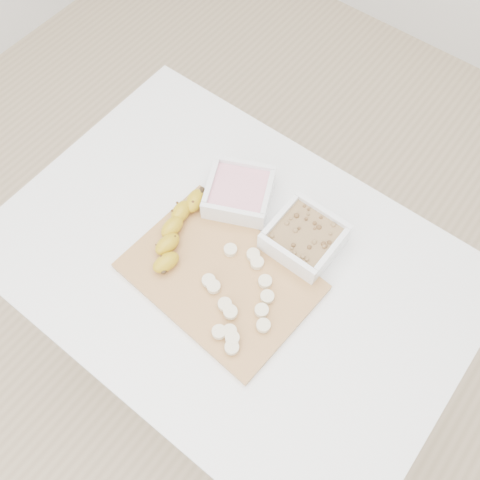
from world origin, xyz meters
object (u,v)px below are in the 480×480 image
Objects in this scene: bowl_granola at (304,238)px; banana at (177,232)px; table at (232,281)px; cutting_board at (220,277)px; bowl_yogurt at (239,194)px.

bowl_granola reaches higher than banana.
table is 2.66× the size of cutting_board.
banana is at bearing -145.89° from bowl_granola.
bowl_yogurt is at bearing 66.90° from banana.
table is at bearing -127.14° from bowl_granola.
table is 0.18m from banana.
banana is (-0.05, -0.16, -0.00)m from bowl_yogurt.
cutting_board is (0.00, -0.04, 0.10)m from table.
bowl_granola is (0.18, -0.01, 0.00)m from bowl_yogurt.
table is 0.11m from cutting_board.
banana reaches higher than cutting_board.
bowl_granola reaches higher than cutting_board.
banana is at bearing -169.07° from table.
bowl_granola is 0.27m from banana.
bowl_yogurt is at bearing 121.72° from table.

